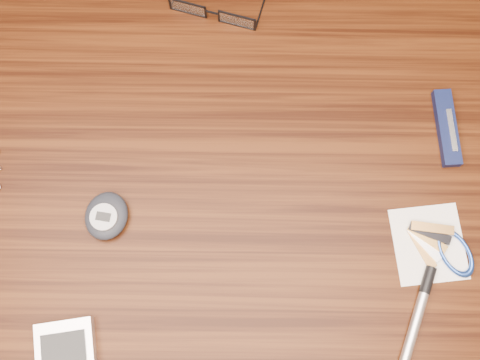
{
  "coord_description": "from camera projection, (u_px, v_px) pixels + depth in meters",
  "views": [
    {
      "loc": [
        0.04,
        -0.18,
        1.46
      ],
      "look_at": [
        0.04,
        0.0,
        0.76
      ],
      "focal_mm": 45.0,
      "sensor_mm": 36.0,
      "label": 1
    }
  ],
  "objects": [
    {
      "name": "silver_pen",
      "position": [
        417.0,
        319.0,
        0.68
      ],
      "size": [
        0.06,
        0.14,
        0.01
      ],
      "color": "silver",
      "rests_on": "desk"
    },
    {
      "name": "ground",
      "position": [
        223.0,
        260.0,
        1.45
      ],
      "size": [
        3.8,
        3.8,
        0.0
      ],
      "primitive_type": "plane",
      "color": "#472814",
      "rests_on": "ground"
    },
    {
      "name": "pedometer",
      "position": [
        106.0,
        216.0,
        0.71
      ],
      "size": [
        0.06,
        0.07,
        0.02
      ],
      "color": "black",
      "rests_on": "desk"
    },
    {
      "name": "desk",
      "position": [
        211.0,
        201.0,
        0.83
      ],
      "size": [
        1.0,
        0.7,
        0.75
      ],
      "color": "#341808",
      "rests_on": "ground"
    },
    {
      "name": "pocket_knife",
      "position": [
        447.0,
        128.0,
        0.74
      ],
      "size": [
        0.03,
        0.1,
        0.01
      ],
      "color": "#0A0B33",
      "rests_on": "desk"
    },
    {
      "name": "notepad_keys",
      "position": [
        442.0,
        247.0,
        0.7
      ],
      "size": [
        0.11,
        0.1,
        0.01
      ],
      "color": "white",
      "rests_on": "desk"
    },
    {
      "name": "eyeglasses",
      "position": [
        214.0,
        10.0,
        0.78
      ],
      "size": [
        0.14,
        0.15,
        0.03
      ],
      "color": "black",
      "rests_on": "desk"
    }
  ]
}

